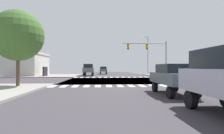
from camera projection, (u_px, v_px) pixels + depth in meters
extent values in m
cube|color=#3A363C|center=(120.00, 80.00, 23.89)|extent=(14.00, 90.00, 0.05)
cube|color=#3A363C|center=(120.00, 80.00, 23.89)|extent=(90.00, 12.00, 0.05)
cube|color=gray|center=(179.00, 75.00, 36.60)|extent=(12.00, 12.00, 0.14)
cube|color=gray|center=(46.00, 76.00, 35.14)|extent=(12.00, 12.00, 0.14)
cube|color=white|center=(53.00, 86.00, 16.22)|extent=(0.50, 2.00, 0.01)
cube|color=white|center=(64.00, 86.00, 16.28)|extent=(0.50, 2.00, 0.01)
cube|color=white|center=(75.00, 86.00, 16.33)|extent=(0.50, 2.00, 0.01)
cube|color=white|center=(87.00, 86.00, 16.39)|extent=(0.50, 2.00, 0.01)
cube|color=white|center=(98.00, 86.00, 16.44)|extent=(0.50, 2.00, 0.01)
cube|color=white|center=(109.00, 86.00, 16.50)|extent=(0.50, 2.00, 0.01)
cube|color=white|center=(120.00, 86.00, 16.56)|extent=(0.50, 2.00, 0.01)
cube|color=white|center=(131.00, 86.00, 16.61)|extent=(0.50, 2.00, 0.01)
cube|color=white|center=(142.00, 86.00, 16.67)|extent=(0.50, 2.00, 0.01)
cube|color=white|center=(153.00, 86.00, 16.73)|extent=(0.50, 2.00, 0.01)
cube|color=white|center=(163.00, 86.00, 16.78)|extent=(0.50, 2.00, 0.01)
cube|color=white|center=(174.00, 86.00, 16.84)|extent=(0.50, 2.00, 0.01)
cube|color=white|center=(185.00, 85.00, 16.90)|extent=(0.50, 2.00, 0.01)
cube|color=white|center=(195.00, 85.00, 16.95)|extent=(0.50, 2.00, 0.01)
cube|color=white|center=(76.00, 77.00, 30.80)|extent=(0.50, 2.00, 0.01)
cube|color=white|center=(82.00, 77.00, 30.85)|extent=(0.50, 2.00, 0.01)
cube|color=white|center=(88.00, 77.00, 30.91)|extent=(0.50, 2.00, 0.01)
cube|color=white|center=(94.00, 77.00, 30.97)|extent=(0.50, 2.00, 0.01)
cube|color=white|center=(100.00, 77.00, 31.02)|extent=(0.50, 2.00, 0.01)
cube|color=white|center=(106.00, 77.00, 31.08)|extent=(0.50, 2.00, 0.01)
cube|color=white|center=(111.00, 77.00, 31.13)|extent=(0.50, 2.00, 0.01)
cube|color=white|center=(117.00, 77.00, 31.19)|extent=(0.50, 2.00, 0.01)
cube|color=white|center=(123.00, 77.00, 31.25)|extent=(0.50, 2.00, 0.01)
cube|color=white|center=(129.00, 77.00, 31.30)|extent=(0.50, 2.00, 0.01)
cube|color=white|center=(135.00, 77.00, 31.36)|extent=(0.50, 2.00, 0.01)
cube|color=white|center=(140.00, 77.00, 31.42)|extent=(0.50, 2.00, 0.01)
cube|color=white|center=(146.00, 77.00, 31.47)|extent=(0.50, 2.00, 0.01)
cube|color=white|center=(152.00, 77.00, 31.53)|extent=(0.50, 2.00, 0.01)
cylinder|color=gray|center=(166.00, 59.00, 31.48)|extent=(0.20, 0.20, 6.17)
cylinder|color=gray|center=(145.00, 43.00, 31.28)|extent=(7.51, 0.14, 0.14)
cube|color=yellow|center=(147.00, 47.00, 31.30)|extent=(0.32, 0.40, 1.00)
sphere|color=black|center=(147.00, 45.00, 31.06)|extent=(0.22, 0.22, 0.22)
sphere|color=orange|center=(147.00, 47.00, 31.06)|extent=(0.22, 0.22, 0.22)
sphere|color=black|center=(147.00, 48.00, 31.05)|extent=(0.22, 0.22, 0.22)
cube|color=yellow|center=(128.00, 47.00, 31.12)|extent=(0.32, 0.40, 1.00)
sphere|color=black|center=(128.00, 45.00, 30.87)|extent=(0.22, 0.22, 0.22)
sphere|color=orange|center=(128.00, 46.00, 30.87)|extent=(0.22, 0.22, 0.22)
sphere|color=black|center=(128.00, 48.00, 30.87)|extent=(0.22, 0.22, 0.22)
cylinder|color=gray|center=(148.00, 56.00, 41.75)|extent=(0.16, 0.16, 8.73)
cylinder|color=gray|center=(145.00, 37.00, 41.72)|extent=(1.40, 0.10, 0.10)
ellipsoid|color=silver|center=(142.00, 37.00, 41.68)|extent=(0.60, 0.32, 0.20)
cube|color=beige|center=(14.00, 65.00, 35.91)|extent=(11.01, 8.99, 4.14)
cube|color=#B6B3B9|center=(14.00, 54.00, 35.92)|extent=(11.31, 9.29, 0.40)
cube|color=black|center=(45.00, 72.00, 32.82)|extent=(0.24, 2.20, 1.80)
cylinder|color=brown|center=(18.00, 69.00, 15.14)|extent=(0.28, 0.28, 3.16)
sphere|color=#3C6228|center=(18.00, 36.00, 15.14)|extent=(4.20, 4.20, 4.20)
cylinder|color=black|center=(106.00, 73.00, 44.45)|extent=(0.26, 0.68, 0.68)
cylinder|color=black|center=(100.00, 73.00, 44.37)|extent=(0.26, 0.68, 0.68)
cylinder|color=black|center=(106.00, 73.00, 47.37)|extent=(0.26, 0.68, 0.68)
cylinder|color=black|center=(100.00, 73.00, 47.29)|extent=(0.26, 0.68, 0.68)
cube|color=#4F5C5E|center=(103.00, 70.00, 45.88)|extent=(1.80, 4.30, 0.66)
cube|color=black|center=(103.00, 68.00, 45.88)|extent=(1.55, 2.24, 0.54)
cylinder|color=black|center=(155.00, 87.00, 12.72)|extent=(0.26, 0.68, 0.68)
cylinder|color=black|center=(175.00, 86.00, 12.80)|extent=(0.26, 0.68, 0.68)
cylinder|color=black|center=(171.00, 92.00, 9.80)|extent=(0.26, 0.68, 0.68)
cylinder|color=black|center=(197.00, 92.00, 9.88)|extent=(0.26, 0.68, 0.68)
cube|color=#505D62|center=(173.00, 78.00, 11.30)|extent=(1.80, 4.30, 0.66)
cube|color=black|center=(173.00, 68.00, 11.31)|extent=(1.55, 2.24, 0.54)
cylinder|color=black|center=(92.00, 74.00, 34.77)|extent=(0.26, 0.74, 0.74)
cylinder|color=black|center=(84.00, 74.00, 34.68)|extent=(0.26, 0.74, 0.74)
cylinder|color=black|center=(93.00, 74.00, 38.23)|extent=(0.26, 0.74, 0.74)
cylinder|color=black|center=(85.00, 74.00, 38.14)|extent=(0.26, 0.74, 0.74)
cube|color=#585960|center=(89.00, 70.00, 36.46)|extent=(2.00, 5.10, 0.86)
cube|color=black|center=(88.00, 66.00, 35.57)|extent=(1.76, 1.79, 0.75)
cylinder|color=black|center=(191.00, 99.00, 7.45)|extent=(0.26, 0.74, 0.74)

